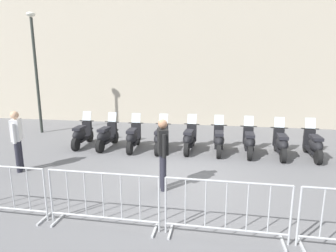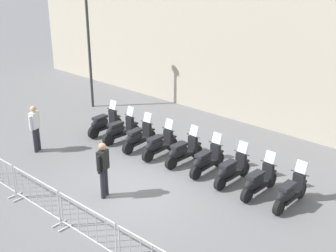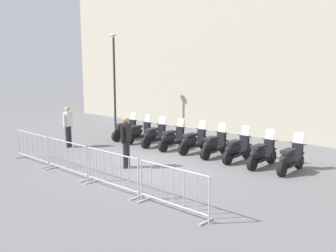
# 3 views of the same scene
# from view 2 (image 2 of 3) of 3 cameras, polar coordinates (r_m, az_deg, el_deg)

# --- Properties ---
(ground_plane) EXTENTS (120.00, 120.00, 0.00)m
(ground_plane) POSITION_cam_2_polar(r_m,az_deg,el_deg) (13.87, -5.14, -8.32)
(ground_plane) COLOR slate
(motorcycle_0) EXTENTS (0.56, 1.73, 1.24)m
(motorcycle_0) POSITION_cam_2_polar(r_m,az_deg,el_deg) (17.91, -8.11, 0.35)
(motorcycle_0) COLOR black
(motorcycle_0) RESTS_ON ground
(motorcycle_1) EXTENTS (0.64, 1.72, 1.24)m
(motorcycle_1) POSITION_cam_2_polar(r_m,az_deg,el_deg) (17.17, -6.10, -0.51)
(motorcycle_1) COLOR black
(motorcycle_1) RESTS_ON ground
(motorcycle_2) EXTENTS (0.56, 1.72, 1.24)m
(motorcycle_2) POSITION_cam_2_polar(r_m,az_deg,el_deg) (16.47, -3.81, -1.43)
(motorcycle_2) COLOR black
(motorcycle_2) RESTS_ON ground
(motorcycle_3) EXTENTS (0.58, 1.73, 1.24)m
(motorcycle_3) POSITION_cam_2_polar(r_m,az_deg,el_deg) (15.85, -1.21, -2.35)
(motorcycle_3) COLOR black
(motorcycle_3) RESTS_ON ground
(motorcycle_4) EXTENTS (0.65, 1.72, 1.24)m
(motorcycle_4) POSITION_cam_2_polar(r_m,az_deg,el_deg) (15.33, 1.82, -3.23)
(motorcycle_4) COLOR black
(motorcycle_4) RESTS_ON ground
(motorcycle_5) EXTENTS (0.57, 1.73, 1.24)m
(motorcycle_5) POSITION_cam_2_polar(r_m,az_deg,el_deg) (14.76, 4.80, -4.34)
(motorcycle_5) COLOR black
(motorcycle_5) RESTS_ON ground
(motorcycle_6) EXTENTS (0.62, 1.72, 1.24)m
(motorcycle_6) POSITION_cam_2_polar(r_m,az_deg,el_deg) (14.23, 7.92, -5.54)
(motorcycle_6) COLOR black
(motorcycle_6) RESTS_ON ground
(motorcycle_7) EXTENTS (0.63, 1.72, 1.24)m
(motorcycle_7) POSITION_cam_2_polar(r_m,az_deg,el_deg) (13.73, 11.24, -6.86)
(motorcycle_7) COLOR black
(motorcycle_7) RESTS_ON ground
(motorcycle_8) EXTENTS (0.60, 1.72, 1.24)m
(motorcycle_8) POSITION_cam_2_polar(r_m,az_deg,el_deg) (13.35, 15.00, -8.10)
(motorcycle_8) COLOR black
(motorcycle_8) RESTS_ON ground
(barrier_segment_1) EXTENTS (2.11, 0.65, 1.07)m
(barrier_segment_1) POSITION_cam_2_polar(r_m,az_deg,el_deg) (13.16, -16.18, -8.33)
(barrier_segment_1) COLOR #B2B5B7
(barrier_segment_1) RESTS_ON ground
(barrier_segment_2) EXTENTS (2.11, 0.65, 1.07)m
(barrier_segment_2) POSITION_cam_2_polar(r_m,az_deg,el_deg) (11.59, -10.09, -12.22)
(barrier_segment_2) COLOR #B2B5B7
(barrier_segment_2) RESTS_ON ground
(street_lamp) EXTENTS (0.36, 0.36, 5.15)m
(street_lamp) POSITION_cam_2_polar(r_m,az_deg,el_deg) (20.42, -9.95, 10.83)
(street_lamp) COLOR #2D332D
(street_lamp) RESTS_ON ground
(officer_near_row_end) EXTENTS (0.29, 0.54, 1.73)m
(officer_near_row_end) POSITION_cam_2_polar(r_m,az_deg,el_deg) (13.28, -8.13, -5.10)
(officer_near_row_end) COLOR #23232D
(officer_near_row_end) RESTS_ON ground
(officer_by_barriers) EXTENTS (0.31, 0.53, 1.73)m
(officer_by_barriers) POSITION_cam_2_polar(r_m,az_deg,el_deg) (16.73, -16.35, 0.01)
(officer_by_barriers) COLOR #23232D
(officer_by_barriers) RESTS_ON ground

